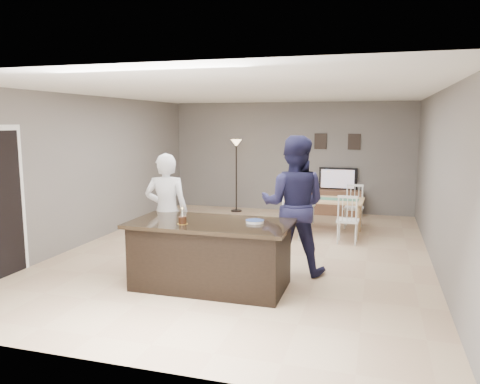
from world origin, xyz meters
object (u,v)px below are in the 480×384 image
(kitchen_island, at_px, (211,254))
(birthday_cake, at_px, (183,220))
(television, at_px, (338,179))
(floor_lamp, at_px, (236,156))
(plate_stack, at_px, (255,221))
(woman, at_px, (167,212))
(man, at_px, (294,205))
(tv_console, at_px, (337,202))
(dining_table, at_px, (325,205))

(kitchen_island, height_order, birthday_cake, birthday_cake)
(television, bearing_deg, floor_lamp, 8.50)
(television, bearing_deg, plate_stack, 83.64)
(plate_stack, bearing_deg, floor_lamp, 109.47)
(woman, height_order, floor_lamp, floor_lamp)
(man, bearing_deg, plate_stack, 65.31)
(kitchen_island, distance_m, man, 1.45)
(television, relative_size, floor_lamp, 0.51)
(tv_console, height_order, birthday_cake, birthday_cake)
(plate_stack, xyz_separation_m, floor_lamp, (-1.83, 5.17, 0.47))
(kitchen_island, bearing_deg, tv_console, 77.84)
(woman, height_order, man, man)
(tv_console, distance_m, television, 0.57)
(birthday_cake, relative_size, floor_lamp, 0.12)
(woman, bearing_deg, man, 177.54)
(birthday_cake, bearing_deg, man, 42.90)
(man, height_order, birthday_cake, man)
(woman, distance_m, floor_lamp, 4.76)
(television, relative_size, man, 0.45)
(man, xyz_separation_m, floor_lamp, (-2.20, 4.33, 0.38))
(kitchen_island, height_order, television, television)
(television, relative_size, birthday_cake, 4.20)
(plate_stack, bearing_deg, dining_table, 81.03)
(tv_console, bearing_deg, dining_table, -92.02)
(kitchen_island, relative_size, dining_table, 1.25)
(floor_lamp, bearing_deg, television, 8.50)
(television, distance_m, woman, 5.51)
(birthday_cake, bearing_deg, plate_stack, 20.28)
(kitchen_island, relative_size, man, 1.06)
(kitchen_island, bearing_deg, dining_table, 72.42)
(man, distance_m, dining_table, 2.66)
(tv_console, bearing_deg, kitchen_island, -102.16)
(tv_console, bearing_deg, man, -93.09)
(birthday_cake, distance_m, floor_lamp, 5.60)
(television, xyz_separation_m, man, (-0.25, -4.70, 0.15))
(tv_console, relative_size, television, 1.31)
(woman, distance_m, dining_table, 3.65)
(kitchen_island, xyz_separation_m, woman, (-0.90, 0.55, 0.43))
(birthday_cake, xyz_separation_m, floor_lamp, (-0.94, 5.50, 0.44))
(woman, distance_m, man, 1.90)
(tv_console, relative_size, man, 0.59)
(plate_stack, xyz_separation_m, dining_table, (0.55, 3.46, -0.34))
(kitchen_island, relative_size, television, 2.35)
(plate_stack, height_order, floor_lamp, floor_lamp)
(woman, bearing_deg, kitchen_island, 134.18)
(woman, bearing_deg, floor_lamp, -100.25)
(kitchen_island, relative_size, woman, 1.22)
(dining_table, bearing_deg, television, 89.75)
(dining_table, height_order, floor_lamp, floor_lamp)
(tv_console, relative_size, birthday_cake, 5.52)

